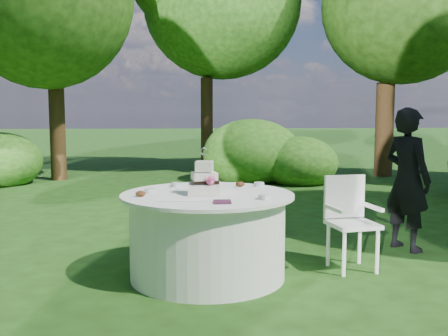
{
  "coord_description": "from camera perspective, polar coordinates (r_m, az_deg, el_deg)",
  "views": [
    {
      "loc": [
        -0.16,
        -4.66,
        1.51
      ],
      "look_at": [
        0.15,
        0.0,
        1.0
      ],
      "focal_mm": 42.0,
      "sensor_mm": 36.0,
      "label": 1
    }
  ],
  "objects": [
    {
      "name": "table",
      "position": [
        4.79,
        -1.8,
        -7.3
      ],
      "size": [
        1.56,
        1.56,
        0.77
      ],
      "color": "white",
      "rests_on": "ground"
    },
    {
      "name": "votives",
      "position": [
        4.86,
        -1.35,
        -2.29
      ],
      "size": [
        1.14,
        0.89,
        0.04
      ],
      "color": "silver",
      "rests_on": "table"
    },
    {
      "name": "chair",
      "position": [
        5.18,
        13.47,
        -4.98
      ],
      "size": [
        0.49,
        0.48,
        0.89
      ],
      "color": "silver",
      "rests_on": "ground"
    },
    {
      "name": "cake",
      "position": [
        4.67,
        -2.14,
        -1.48
      ],
      "size": [
        0.29,
        0.3,
        0.42
      ],
      "color": "silver",
      "rests_on": "table"
    },
    {
      "name": "petal_cups",
      "position": [
        4.86,
        -3.35,
        -2.24
      ],
      "size": [
        1.01,
        0.63,
        0.05
      ],
      "color": "#562D16",
      "rests_on": "table"
    },
    {
      "name": "guest",
      "position": [
        5.99,
        19.33,
        -1.17
      ],
      "size": [
        0.59,
        0.67,
        1.55
      ],
      "primitive_type": "imported",
      "rotation": [
        0.0,
        0.0,
        2.04
      ],
      "color": "black",
      "rests_on": "ground"
    },
    {
      "name": "feather_plume",
      "position": [
        4.32,
        -4.36,
        -3.56
      ],
      "size": [
        0.48,
        0.07,
        0.01
      ],
      "primitive_type": "ellipsoid",
      "color": "white",
      "rests_on": "table"
    },
    {
      "name": "ground",
      "position": [
        4.9,
        -1.79,
        -11.72
      ],
      "size": [
        80.0,
        80.0,
        0.0
      ],
      "primitive_type": "plane",
      "color": "#1B370F",
      "rests_on": "ground"
    },
    {
      "name": "napkins",
      "position": [
        4.24,
        -0.19,
        -3.7
      ],
      "size": [
        0.14,
        0.14,
        0.02
      ],
      "primitive_type": "cube",
      "color": "#491F38",
      "rests_on": "table"
    }
  ]
}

